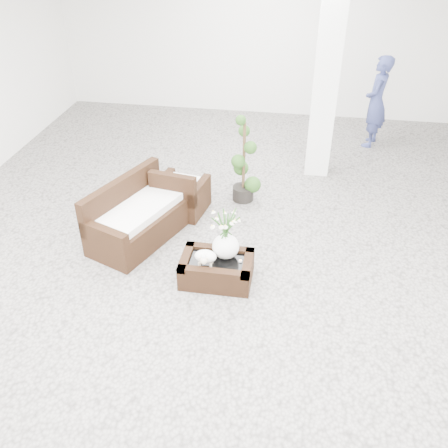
% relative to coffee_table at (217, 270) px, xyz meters
% --- Properties ---
extents(ground, '(11.00, 11.00, 0.00)m').
position_rel_coffee_table_xyz_m(ground, '(0.03, 0.48, -0.16)').
color(ground, gray).
rests_on(ground, ground).
extents(column, '(0.40, 0.40, 3.50)m').
position_rel_coffee_table_xyz_m(column, '(1.23, 3.28, 1.59)').
color(column, white).
rests_on(column, ground).
extents(coffee_table, '(0.90, 0.60, 0.31)m').
position_rel_coffee_table_xyz_m(coffee_table, '(0.00, 0.00, 0.00)').
color(coffee_table, black).
rests_on(coffee_table, ground).
extents(sheep_figurine, '(0.28, 0.23, 0.21)m').
position_rel_coffee_table_xyz_m(sheep_figurine, '(-0.12, -0.10, 0.26)').
color(sheep_figurine, white).
rests_on(sheep_figurine, coffee_table).
extents(planter_narcissus, '(0.44, 0.44, 0.80)m').
position_rel_coffee_table_xyz_m(planter_narcissus, '(0.10, 0.10, 0.56)').
color(planter_narcissus, white).
rests_on(planter_narcissus, coffee_table).
extents(tealight, '(0.04, 0.04, 0.03)m').
position_rel_coffee_table_xyz_m(tealight, '(0.30, 0.02, 0.17)').
color(tealight, white).
rests_on(tealight, coffee_table).
extents(armchair, '(0.84, 0.81, 0.78)m').
position_rel_coffee_table_xyz_m(armchair, '(-0.83, 1.58, 0.23)').
color(armchair, black).
rests_on(armchair, ground).
extents(loveseat, '(1.31, 1.77, 0.85)m').
position_rel_coffee_table_xyz_m(loveseat, '(-1.23, 0.78, 0.27)').
color(loveseat, black).
rests_on(loveseat, ground).
extents(topiary, '(0.38, 0.38, 1.42)m').
position_rel_coffee_table_xyz_m(topiary, '(0.07, 2.07, 0.55)').
color(topiary, '#234616').
rests_on(topiary, ground).
extents(shopper, '(0.58, 0.73, 1.74)m').
position_rel_coffee_table_xyz_m(shopper, '(2.27, 4.59, 0.71)').
color(shopper, navy).
rests_on(shopper, ground).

